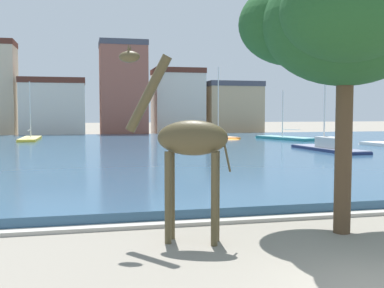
{
  "coord_description": "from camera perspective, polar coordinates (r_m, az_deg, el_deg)",
  "views": [
    {
      "loc": [
        -5.61,
        -7.68,
        3.46
      ],
      "look_at": [
        -1.41,
        10.38,
        2.2
      ],
      "focal_mm": 43.63,
      "sensor_mm": 36.0,
      "label": 1
    }
  ],
  "objects": [
    {
      "name": "harbor_water",
      "position": [
        40.57,
        -5.08,
        -0.72
      ],
      "size": [
        90.76,
        51.98,
        0.42
      ],
      "primitive_type": "cube",
      "color": "#2D5170",
      "rests_on": "ground"
    },
    {
      "name": "quay_edge_coping",
      "position": [
        15.29,
        8.91,
        -9.01
      ],
      "size": [
        90.76,
        0.5,
        0.12
      ],
      "primitive_type": "cube",
      "color": "#ADA89E",
      "rests_on": "ground"
    },
    {
      "name": "giraffe_statue",
      "position": [
        12.29,
        -0.68,
        0.29
      ],
      "size": [
        2.9,
        1.6,
        5.27
      ],
      "color": "#4C4228",
      "rests_on": "ground"
    },
    {
      "name": "sailboat_navy",
      "position": [
        39.02,
        15.86,
        -0.61
      ],
      "size": [
        2.48,
        9.65,
        7.34
      ],
      "color": "navy",
      "rests_on": "ground"
    },
    {
      "name": "sailboat_orange",
      "position": [
        54.87,
        3.31,
        0.64
      ],
      "size": [
        4.14,
        8.65,
        8.72
      ],
      "color": "orange",
      "rests_on": "ground"
    },
    {
      "name": "sailboat_yellow",
      "position": [
        54.76,
        -19.07,
        0.45
      ],
      "size": [
        1.85,
        9.2,
        6.85
      ],
      "color": "gold",
      "rests_on": "ground"
    },
    {
      "name": "sailboat_teal",
      "position": [
        53.89,
        10.82,
        0.54
      ],
      "size": [
        4.87,
        9.25,
        5.91
      ],
      "color": "teal",
      "rests_on": "ground"
    },
    {
      "name": "shade_tree",
      "position": [
        14.28,
        18.54,
        14.05
      ],
      "size": [
        5.93,
        6.36,
        7.75
      ],
      "color": "brown",
      "rests_on": "ground"
    },
    {
      "name": "townhouse_narrow_midrow",
      "position": [
        68.66,
        -16.62,
        4.3
      ],
      "size": [
        8.92,
        5.46,
        8.25
      ],
      "color": "beige",
      "rests_on": "ground"
    },
    {
      "name": "townhouse_wide_warehouse",
      "position": [
        69.23,
        -8.39,
        6.7
      ],
      "size": [
        6.84,
        5.52,
        13.75
      ],
      "color": "#8E5142",
      "rests_on": "ground"
    },
    {
      "name": "townhouse_tall_gabled",
      "position": [
        72.96,
        -1.77,
        5.18
      ],
      "size": [
        7.65,
        6.78,
        10.16
      ],
      "color": "beige",
      "rests_on": "ground"
    },
    {
      "name": "townhouse_end_terrace",
      "position": [
        75.43,
        4.83,
        4.42
      ],
      "size": [
        8.71,
        7.55,
        8.3
      ],
      "color": "tan",
      "rests_on": "ground"
    }
  ]
}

